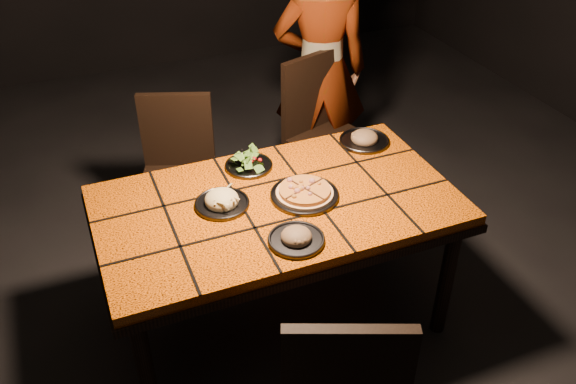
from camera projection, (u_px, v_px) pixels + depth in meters
name	position (u px, v px, depth m)	size (l,w,h in m)	color
room_shell	(275.00, 39.00, 2.30)	(6.04, 7.04, 3.08)	black
dining_table	(277.00, 214.00, 2.77)	(1.62, 0.92, 0.75)	#DC5E06
chair_far_left	(178.00, 164.00, 3.42)	(0.52, 0.52, 0.90)	black
chair_far_right	(322.00, 125.00, 3.71)	(0.56, 0.56, 0.97)	black
diner	(320.00, 71.00, 3.77)	(0.59, 0.38, 1.61)	brown
plate_pizza	(305.00, 193.00, 2.74)	(0.34, 0.34, 0.04)	#3E3E44
plate_pasta	(222.00, 201.00, 2.69)	(0.24, 0.24, 0.08)	#3E3E44
plate_salad	(249.00, 163.00, 2.94)	(0.23, 0.23, 0.07)	#3E3E44
plate_mushroom_a	(296.00, 237.00, 2.48)	(0.24, 0.24, 0.08)	#3E3E44
plate_mushroom_b	(364.00, 138.00, 3.14)	(0.26, 0.26, 0.08)	#3E3E44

